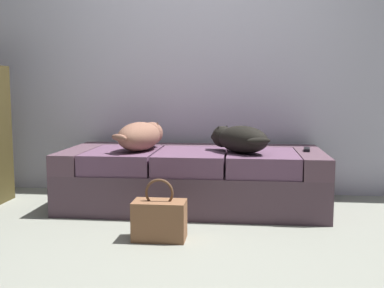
{
  "coord_description": "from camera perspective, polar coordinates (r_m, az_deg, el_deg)",
  "views": [
    {
      "loc": [
        0.38,
        -2.37,
        0.91
      ],
      "look_at": [
        0.0,
        1.06,
        0.5
      ],
      "focal_mm": 42.79,
      "sensor_mm": 36.0,
      "label": 1
    }
  ],
  "objects": [
    {
      "name": "tv_remote",
      "position": [
        3.57,
        14.12,
        -0.67
      ],
      "size": [
        0.06,
        0.15,
        0.02
      ],
      "primitive_type": "cube",
      "rotation": [
        0.0,
        0.0,
        -0.13
      ],
      "color": "black",
      "rests_on": "couch"
    },
    {
      "name": "handbag",
      "position": [
        2.83,
        -4.07,
        -9.35
      ],
      "size": [
        0.32,
        0.18,
        0.38
      ],
      "color": "brown",
      "rests_on": "ground"
    },
    {
      "name": "dog_tan",
      "position": [
        3.51,
        -6.32,
        1.03
      ],
      "size": [
        0.38,
        0.64,
        0.22
      ],
      "color": "#8B5E4B",
      "rests_on": "couch"
    },
    {
      "name": "back_wall",
      "position": [
        4.09,
        0.97,
        13.67
      ],
      "size": [
        6.4,
        0.1,
        2.8
      ],
      "primitive_type": "cube",
      "color": "silver",
      "rests_on": "ground"
    },
    {
      "name": "dog_dark",
      "position": [
        3.38,
        5.87,
        0.64
      ],
      "size": [
        0.51,
        0.49,
        0.2
      ],
      "color": "black",
      "rests_on": "couch"
    },
    {
      "name": "couch",
      "position": [
        3.57,
        0.09,
        -4.31
      ],
      "size": [
        1.98,
        0.88,
        0.45
      ],
      "color": "#503B46",
      "rests_on": "ground"
    },
    {
      "name": "ground_plane",
      "position": [
        2.57,
        -2.66,
        -13.96
      ],
      "size": [
        10.0,
        10.0,
        0.0
      ],
      "primitive_type": "plane",
      "color": "gray"
    }
  ]
}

